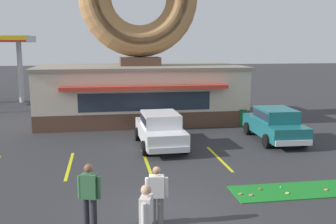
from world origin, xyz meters
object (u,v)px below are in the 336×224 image
object	(u,v)px
car_teal	(275,123)
pedestrian_leather_jacket_man	(157,193)
trash_bin	(242,117)
pedestrian_hooded_kid	(146,219)
car_white	(160,128)
pedestrian_blue_sweater_man	(89,194)
golf_ball	(281,187)

from	to	relation	value
car_teal	pedestrian_leather_jacket_man	world-z (taller)	car_teal
car_teal	trash_bin	xyz separation A→B (m)	(-0.33, 3.66, -0.37)
trash_bin	pedestrian_hooded_kid	bearing A→B (deg)	-117.62
car_white	pedestrian_hooded_kid	world-z (taller)	pedestrian_hooded_kid
pedestrian_blue_sweater_man	car_teal	bearing A→B (deg)	43.40
golf_ball	car_teal	bearing A→B (deg)	67.53
golf_ball	pedestrian_leather_jacket_man	size ratio (longest dim) A/B	0.03
pedestrian_hooded_kid	pedestrian_leather_jacket_man	size ratio (longest dim) A/B	1.08
pedestrian_hooded_kid	pedestrian_leather_jacket_man	bearing A→B (deg)	74.64
pedestrian_leather_jacket_man	trash_bin	distance (m)	13.45
trash_bin	pedestrian_blue_sweater_man	bearing A→B (deg)	-125.02
pedestrian_blue_sweater_man	pedestrian_hooded_kid	size ratio (longest dim) A/B	1.02
pedestrian_hooded_kid	trash_bin	size ratio (longest dim) A/B	1.75
pedestrian_blue_sweater_man	pedestrian_hooded_kid	xyz separation A→B (m)	(1.25, -1.60, -0.02)
car_teal	pedestrian_leather_jacket_man	size ratio (longest dim) A/B	2.93
pedestrian_hooded_kid	trash_bin	xyz separation A→B (m)	(6.99, 13.35, -0.45)
pedestrian_hooded_kid	pedestrian_leather_jacket_man	world-z (taller)	pedestrian_hooded_kid
golf_ball	pedestrian_leather_jacket_man	distance (m)	4.81
pedestrian_leather_jacket_man	trash_bin	size ratio (longest dim) A/B	1.62
car_white	pedestrian_hooded_kid	bearing A→B (deg)	-99.96
pedestrian_blue_sweater_man	trash_bin	distance (m)	14.36
pedestrian_leather_jacket_man	car_teal	bearing A→B (deg)	49.66
golf_ball	pedestrian_leather_jacket_man	world-z (taller)	pedestrian_leather_jacket_man
pedestrian_leather_jacket_man	pedestrian_hooded_kid	bearing A→B (deg)	-105.36
car_white	pedestrian_blue_sweater_man	world-z (taller)	pedestrian_blue_sweater_man
car_white	pedestrian_blue_sweater_man	bearing A→B (deg)	-110.37
car_white	car_teal	distance (m)	5.67
trash_bin	golf_ball	bearing A→B (deg)	-102.75
pedestrian_hooded_kid	trash_bin	world-z (taller)	pedestrian_hooded_kid
car_teal	pedestrian_blue_sweater_man	bearing A→B (deg)	-136.60
car_teal	pedestrian_leather_jacket_man	distance (m)	10.61
car_teal	pedestrian_blue_sweater_man	xyz separation A→B (m)	(-8.56, -8.09, 0.10)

